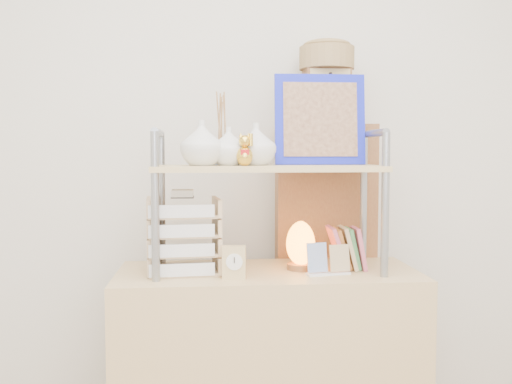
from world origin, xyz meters
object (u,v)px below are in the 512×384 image
at_px(desk, 268,362).
at_px(cabinet, 324,269).
at_px(letter_tray, 183,239).
at_px(salt_lamp, 301,245).

xyz_separation_m(desk, cabinet, (0.31, 0.37, 0.30)).
bearing_deg(cabinet, desk, -126.23).
xyz_separation_m(desk, letter_tray, (-0.34, 0.00, 0.51)).
distance_m(cabinet, salt_lamp, 0.43).
bearing_deg(desk, salt_lamp, 5.96).
relative_size(desk, letter_tray, 3.66).
height_order(desk, salt_lamp, salt_lamp).
bearing_deg(cabinet, letter_tray, -146.72).
bearing_deg(salt_lamp, desk, -174.04).
distance_m(desk, letter_tray, 0.61).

